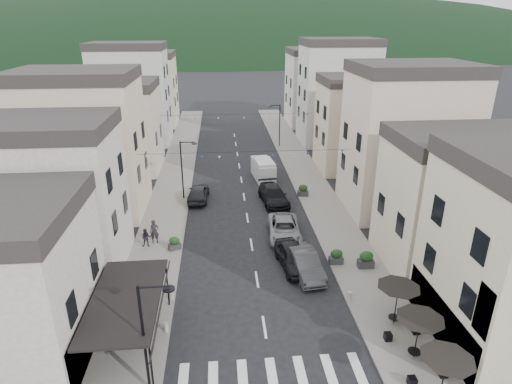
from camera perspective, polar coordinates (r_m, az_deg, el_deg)
The scene contains 26 objects.
sidewalk_left at distance 49.53m, azimuth -10.73°, elevation 1.81°, with size 4.00×76.00×0.12m, color slate.
sidewalk_right at distance 50.20m, azimuth 6.56°, elevation 2.34°, with size 4.00×76.00×0.12m, color slate.
hill_backdrop at distance 314.74m, azimuth -4.79°, elevation 18.96°, with size 640.00×360.00×70.00m, color black.
boutique_awning at distance 24.23m, azimuth -16.38°, elevation -13.65°, with size 3.77×7.50×3.28m.
buildings_row_left at distance 54.53m, azimuth -18.08°, elevation 9.62°, with size 10.20×54.16×14.00m.
buildings_row_right at distance 54.59m, azimuth 13.25°, elevation 10.34°, with size 10.20×54.16×14.50m.
cafe_terrace at distance 24.54m, azimuth 20.97°, elevation -15.99°, with size 2.50×8.10×2.53m.
streetlamp_left_near at distance 21.26m, azimuth -14.12°, elevation -17.10°, with size 1.70×0.56×6.00m.
streetlamp_left_far at distance 42.54m, azimuth -9.53°, elevation 3.70°, with size 1.70×0.56×6.00m.
streetlamp_right_far at distance 60.30m, azimuth 2.91°, elevation 9.42°, with size 1.70×0.56×6.00m.
bollards at distance 25.85m, azimuth 1.25°, elevation -17.54°, with size 11.66×10.26×0.60m.
bunting_near at distance 38.05m, azimuth -1.33°, elevation 4.89°, with size 19.00×0.28×0.62m.
bunting_far at distance 53.52m, azimuth -2.46°, elevation 9.94°, with size 19.00×0.28×0.62m.
parked_car_a at distance 31.55m, azimuth 5.03°, elevation -8.62°, with size 1.98×4.91×1.67m, color black.
parked_car_b at distance 30.93m, azimuth 6.56°, elevation -9.41°, with size 1.73×4.96×1.63m, color #37373A.
parked_car_c at distance 35.56m, azimuth 3.78°, elevation -4.93°, with size 2.57×5.57×1.55m, color gray.
parked_car_d at distance 41.98m, azimuth 2.35°, elevation -0.45°, with size 2.31×5.67×1.65m, color black.
parked_car_e at distance 43.01m, azimuth -7.71°, elevation -0.09°, with size 1.92×4.77×1.62m, color black.
delivery_van at distance 48.36m, azimuth 0.98°, elevation 3.07°, with size 2.47×5.02×2.31m.
pedestrian_a at distance 35.30m, azimuth -13.39°, elevation -5.15°, with size 0.72×0.47×1.97m, color black.
pedestrian_b at distance 34.95m, azimuth -14.43°, elevation -5.94°, with size 0.75×0.58×1.54m, color black.
planter_la at distance 29.53m, azimuth -15.63°, elevation -12.21°, with size 1.02×0.58×1.12m.
planter_lb at distance 34.21m, azimuth -10.82°, elevation -6.73°, with size 1.08×0.84×1.06m.
planter_ra at distance 32.30m, azimuth 14.46°, elevation -8.71°, with size 1.17×0.66×1.29m.
planter_rb at distance 32.33m, azimuth 10.67°, elevation -8.47°, with size 1.04×0.60×1.14m.
planter_rc at distance 43.77m, azimuth 6.28°, elevation 0.23°, with size 1.09×0.64×1.19m.
Camera 1 is at (-2.25, -14.27, 16.91)m, focal length 30.00 mm.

